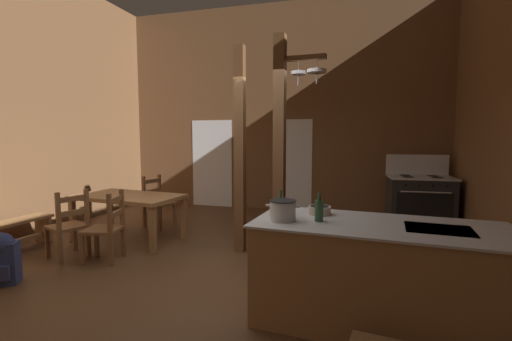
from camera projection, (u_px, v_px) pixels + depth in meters
name	position (u px, v px, depth m)	size (l,w,h in m)	color
ground_plane	(207.00, 279.00, 4.26)	(7.93, 8.80, 0.10)	#4C301C
wall_back	(279.00, 109.00, 7.93)	(7.93, 0.14, 4.59)	brown
glazed_door_back_left	(212.00, 164.00, 8.42)	(1.00, 0.01, 2.05)	white
glazed_panel_back_right	(293.00, 165.00, 7.89)	(0.84, 0.01, 2.05)	white
kitchen_island	(377.00, 275.00, 3.11)	(2.23, 1.14, 0.92)	#9E7044
stove_range	(419.00, 200.00, 6.59)	(1.18, 0.87, 1.32)	black
support_post_with_pot_rack	(282.00, 144.00, 4.47)	(0.66, 0.25, 2.94)	brown
support_post_center	(240.00, 151.00, 5.03)	(0.14, 0.14, 2.94)	brown
dining_table	(128.00, 200.00, 5.65)	(1.79, 1.10, 0.74)	#9E7044
ladderback_chair_near_window	(157.00, 202.00, 6.54)	(0.54, 0.54, 0.95)	brown
ladderback_chair_by_post	(107.00, 228.00, 4.72)	(0.53, 0.53, 0.95)	brown
ladderback_chair_at_table_end	(69.00, 226.00, 4.84)	(0.57, 0.57, 0.95)	brown
bench_along_left_wall	(0.00, 233.00, 5.00)	(0.47, 1.50, 0.44)	#9E7044
backpack	(2.00, 257.00, 3.98)	(0.39, 0.38, 0.60)	navy
stockpot_on_counter	(283.00, 210.00, 3.19)	(0.32, 0.25, 0.18)	silver
mixing_bowl_on_counter	(319.00, 210.00, 3.45)	(0.22, 0.22, 0.08)	#B2A893
bottle_tall_on_counter	(319.00, 210.00, 3.15)	(0.08, 0.08, 0.26)	#2D5638
bottle_short_on_counter	(280.00, 205.00, 3.39)	(0.06, 0.06, 0.24)	#2D5638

